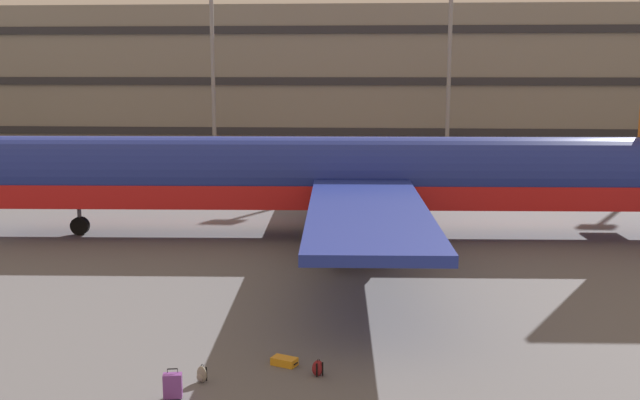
# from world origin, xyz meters

# --- Properties ---
(ground_plane) EXTENTS (600.00, 600.00, 0.00)m
(ground_plane) POSITION_xyz_m (0.00, 0.00, 0.00)
(ground_plane) COLOR #5B5B60
(terminal_structure) EXTENTS (166.75, 15.51, 13.99)m
(terminal_structure) POSITION_xyz_m (0.00, 42.07, 7.00)
(terminal_structure) COLOR gray
(terminal_structure) RESTS_ON ground_plane
(airliner) EXTENTS (39.69, 32.13, 10.18)m
(airliner) POSITION_xyz_m (1.85, 0.27, 2.97)
(airliner) COLOR navy
(airliner) RESTS_ON ground_plane
(light_mast_center_left) EXTENTS (1.80, 0.50, 20.52)m
(light_mast_center_left) POSITION_xyz_m (-10.92, 29.78, 11.93)
(light_mast_center_left) COLOR gray
(light_mast_center_left) RESTS_ON ground_plane
(light_mast_center_right) EXTENTS (1.80, 0.50, 18.79)m
(light_mast_center_right) POSITION_xyz_m (9.50, 29.78, 11.04)
(light_mast_center_right) COLOR gray
(light_mast_center_right) RESTS_ON ground_plane
(suitcase_orange) EXTENTS (0.49, 0.31, 0.78)m
(suitcase_orange) POSITION_xyz_m (-1.95, -18.50, 0.36)
(suitcase_orange) COLOR #72388C
(suitcase_orange) RESTS_ON ground_plane
(suitcase_large) EXTENTS (0.79, 0.62, 0.22)m
(suitcase_large) POSITION_xyz_m (0.56, -16.14, 0.11)
(suitcase_large) COLOR orange
(suitcase_large) RESTS_ON ground_plane
(backpack_black) EXTENTS (0.35, 0.31, 0.50)m
(backpack_black) POSITION_xyz_m (-1.46, -17.45, 0.21)
(backpack_black) COLOR gray
(backpack_black) RESTS_ON ground_plane
(backpack_scuffed) EXTENTS (0.40, 0.39, 0.49)m
(backpack_scuffed) POSITION_xyz_m (1.53, -16.82, 0.21)
(backpack_scuffed) COLOR maroon
(backpack_scuffed) RESTS_ON ground_plane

